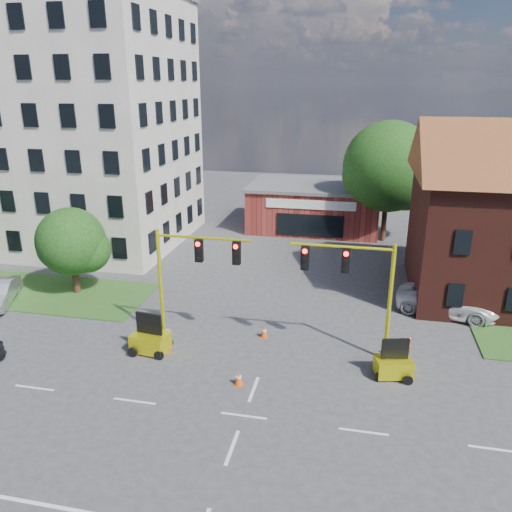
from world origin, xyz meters
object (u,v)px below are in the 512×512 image
(signal_mast_east, at_px, (357,286))
(trailer_west, at_px, (150,341))
(signal_mast_west, at_px, (189,273))
(trailer_east, at_px, (393,365))
(pickup_white, at_px, (448,301))

(signal_mast_east, height_order, trailer_west, signal_mast_east)
(signal_mast_west, distance_m, trailer_east, 11.30)
(pickup_white, bearing_deg, signal_mast_west, 127.29)
(signal_mast_west, relative_size, signal_mast_east, 1.00)
(trailer_east, bearing_deg, trailer_west, 167.27)
(signal_mast_east, bearing_deg, pickup_white, 48.74)
(trailer_east, relative_size, pickup_white, 0.32)
(signal_mast_east, xyz_separation_m, trailer_east, (1.98, -1.55, -3.32))
(trailer_east, height_order, pickup_white, trailer_east)
(signal_mast_west, xyz_separation_m, trailer_east, (10.69, -1.55, -3.32))
(signal_mast_west, height_order, signal_mast_east, same)
(signal_mast_east, distance_m, trailer_east, 4.16)
(signal_mast_west, relative_size, trailer_east, 3.21)
(trailer_west, relative_size, pickup_white, 0.35)
(signal_mast_west, bearing_deg, trailer_east, -8.26)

